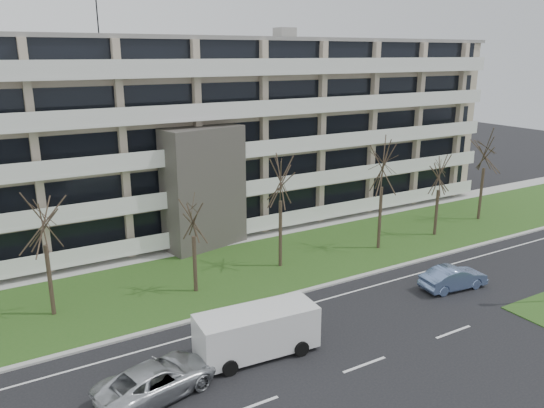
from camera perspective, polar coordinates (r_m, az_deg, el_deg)
ground at (r=26.33m, az=9.91°, el=-16.67°), size 160.00×160.00×0.00m
grass_verge at (r=35.96m, az=-3.59°, el=-7.10°), size 90.00×10.00×0.06m
curb at (r=31.96m, az=0.53°, el=-10.09°), size 90.00×0.35×0.12m
sidewalk at (r=40.61m, az=-7.12°, el=-4.42°), size 90.00×2.00×0.08m
lane_edge_line at (r=30.84m, az=1.99°, el=-11.23°), size 90.00×0.12×0.01m
apartment_building at (r=44.93m, az=-10.97°, el=7.38°), size 60.50×15.10×18.75m
silver_pickup at (r=24.18m, az=-12.26°, el=-17.97°), size 5.72×3.60×1.47m
blue_sedan at (r=34.88m, az=18.93°, el=-7.52°), size 4.46×1.98×1.42m
white_van at (r=26.13m, az=-1.48°, el=-13.20°), size 6.03×2.78×2.28m
tree_2 at (r=30.55m, az=-23.51°, el=-1.25°), size 3.70×3.70×7.40m
tree_3 at (r=31.47m, az=-8.53°, el=-1.11°), size 3.19×3.19×6.38m
tree_4 at (r=34.59m, az=0.93°, el=3.22°), size 4.16×4.16×8.32m
tree_5 at (r=38.76m, az=11.86°, el=4.45°), size 4.23×4.23×8.47m
tree_6 at (r=43.22m, az=17.61°, el=3.28°), size 3.32×3.32×6.65m
tree_7 at (r=48.56m, az=22.04°, el=5.68°), size 4.12×4.12×8.24m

